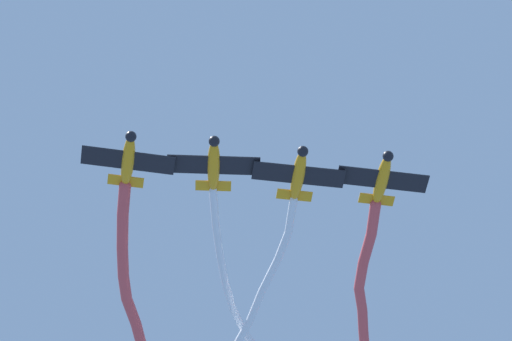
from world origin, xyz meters
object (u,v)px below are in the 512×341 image
(airplane_lead, at_px, (128,160))
(airplane_slot, at_px, (382,179))
(airplane_right_wing, at_px, (298,174))
(airplane_left_wing, at_px, (214,164))

(airplane_lead, distance_m, airplane_slot, 18.49)
(airplane_lead, xyz_separation_m, airplane_right_wing, (10.02, -7.17, 0.00))
(airplane_slot, bearing_deg, airplane_lead, -91.89)
(airplane_lead, height_order, airplane_left_wing, airplane_left_wing)
(airplane_slot, bearing_deg, airplane_left_wing, -91.89)
(airplane_right_wing, bearing_deg, airplane_slot, 88.89)
(airplane_left_wing, distance_m, airplane_slot, 12.34)
(airplane_slot, bearing_deg, airplane_right_wing, -91.89)
(airplane_left_wing, bearing_deg, airplane_slot, 93.98)
(airplane_left_wing, height_order, airplane_slot, same)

